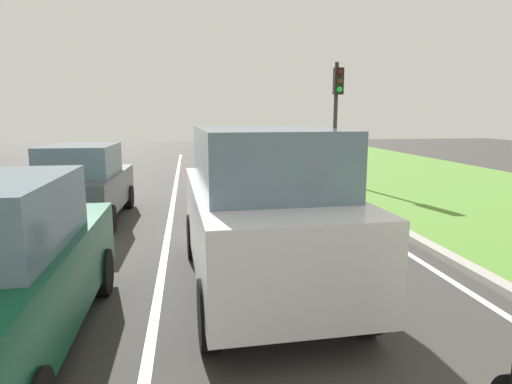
{
  "coord_description": "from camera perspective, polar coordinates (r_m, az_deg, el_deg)",
  "views": [
    {
      "loc": [
        -0.24,
        2.85,
        2.46
      ],
      "look_at": [
        0.84,
        9.87,
        1.2
      ],
      "focal_mm": 30.92,
      "sensor_mm": 36.0,
      "label": 1
    }
  ],
  "objects": [
    {
      "name": "car_hatchback_far",
      "position": [
        10.87,
        -21.35,
        1.03
      ],
      "size": [
        1.82,
        3.74,
        1.78
      ],
      "rotation": [
        0.0,
        0.0,
        -0.03
      ],
      "color": "#474C51",
      "rests_on": "ground"
    },
    {
      "name": "grass_verge_right",
      "position": [
        14.37,
        28.87,
        -0.93
      ],
      "size": [
        9.0,
        48.0,
        0.06
      ],
      "primitive_type": "cube",
      "color": "#548433",
      "rests_on": "ground"
    },
    {
      "name": "traffic_light_near_right",
      "position": [
        15.92,
        10.44,
        11.44
      ],
      "size": [
        0.32,
        0.5,
        4.22
      ],
      "color": "#2D2D2D",
      "rests_on": "ground"
    },
    {
      "name": "car_suv_ahead",
      "position": [
        6.11,
        0.77,
        -2.17
      ],
      "size": [
        2.11,
        4.57,
        2.28
      ],
      "rotation": [
        0.0,
        0.0,
        0.04
      ],
      "color": "silver",
      "rests_on": "ground"
    },
    {
      "name": "lane_line_center",
      "position": [
        11.43,
        -10.88,
        -2.53
      ],
      "size": [
        0.12,
        32.0,
        0.01
      ],
      "primitive_type": "cube",
      "color": "silver",
      "rests_on": "ground"
    },
    {
      "name": "curb_right",
      "position": [
        12.2,
        12.25,
        -1.5
      ],
      "size": [
        0.24,
        48.0,
        0.12
      ],
      "primitive_type": "cube",
      "color": "#9E9B93",
      "rests_on": "ground"
    },
    {
      "name": "lane_line_right_edge",
      "position": [
        12.04,
        10.02,
        -1.85
      ],
      "size": [
        0.12,
        32.0,
        0.01
      ],
      "primitive_type": "cube",
      "color": "silver",
      "rests_on": "ground"
    },
    {
      "name": "ground_plane",
      "position": [
        11.42,
        -7.37,
        -2.45
      ],
      "size": [
        60.0,
        60.0,
        0.0
      ],
      "primitive_type": "plane",
      "color": "#383533"
    }
  ]
}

